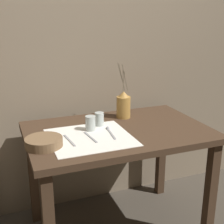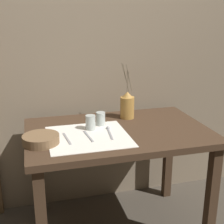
# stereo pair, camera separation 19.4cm
# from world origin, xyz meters

# --- Properties ---
(stone_wall_back) EXTENTS (7.00, 0.06, 2.40)m
(stone_wall_back) POSITION_xyz_m (0.00, 0.49, 1.20)
(stone_wall_back) COLOR gray
(stone_wall_back) RESTS_ON ground_plane
(wooden_table) EXTENTS (1.15, 0.76, 0.75)m
(wooden_table) POSITION_xyz_m (0.00, 0.00, 0.65)
(wooden_table) COLOR #422D1E
(wooden_table) RESTS_ON ground_plane
(linen_cloth) EXTENTS (0.48, 0.46, 0.00)m
(linen_cloth) POSITION_xyz_m (-0.21, -0.07, 0.76)
(linen_cloth) COLOR white
(linen_cloth) RESTS_ON wooden_table
(pitcher_with_flowers) EXTENTS (0.10, 0.10, 0.39)m
(pitcher_with_flowers) POSITION_xyz_m (0.13, 0.21, 0.84)
(pitcher_with_flowers) COLOR #B7843D
(pitcher_with_flowers) RESTS_ON wooden_table
(wooden_bowl) EXTENTS (0.21, 0.21, 0.05)m
(wooden_bowl) POSITION_xyz_m (-0.48, -0.11, 0.78)
(wooden_bowl) COLOR brown
(wooden_bowl) RESTS_ON wooden_table
(glass_tumbler_near) EXTENTS (0.06, 0.06, 0.09)m
(glass_tumbler_near) POSITION_xyz_m (-0.17, 0.04, 0.80)
(glass_tumbler_near) COLOR #B7C1BC
(glass_tumbler_near) RESTS_ON wooden_table
(glass_tumbler_far) EXTENTS (0.06, 0.06, 0.09)m
(glass_tumbler_far) POSITION_xyz_m (-0.09, 0.10, 0.80)
(glass_tumbler_far) COLOR #B7C1BC
(glass_tumbler_far) RESTS_ON wooden_table
(knife_center) EXTENTS (0.03, 0.18, 0.00)m
(knife_center) POSITION_xyz_m (-0.33, -0.08, 0.76)
(knife_center) COLOR #939399
(knife_center) RESTS_ON wooden_table
(fork_inner) EXTENTS (0.03, 0.18, 0.00)m
(fork_inner) POSITION_xyz_m (-0.21, -0.08, 0.76)
(fork_inner) COLOR #939399
(fork_inner) RESTS_ON wooden_table
(spoon_inner) EXTENTS (0.04, 0.20, 0.02)m
(spoon_inner) POSITION_xyz_m (-0.06, -0.01, 0.76)
(spoon_inner) COLOR #939399
(spoon_inner) RESTS_ON wooden_table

